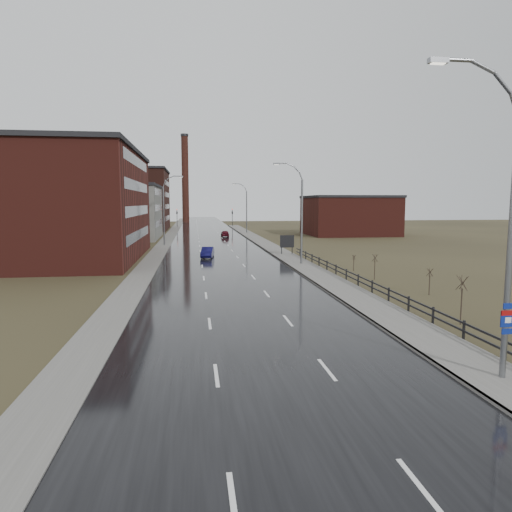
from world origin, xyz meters
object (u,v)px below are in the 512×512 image
object	(u,v)px
streetlight_main	(504,227)
car_far	(225,234)
car_near	(207,253)
billboard	(287,242)

from	to	relation	value
streetlight_main	car_far	world-z (taller)	streetlight_main
streetlight_main	car_far	size ratio (longest dim) A/B	3.09
car_near	billboard	bearing A→B (deg)	15.35
billboard	car_near	bearing A→B (deg)	-172.07
car_near	car_far	bearing A→B (deg)	89.99
streetlight_main	car_near	world-z (taller)	streetlight_main
billboard	car_far	distance (m)	34.13
billboard	car_near	size ratio (longest dim) A/B	0.67
car_near	streetlight_main	bearing A→B (deg)	-69.26
billboard	car_near	distance (m)	10.75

